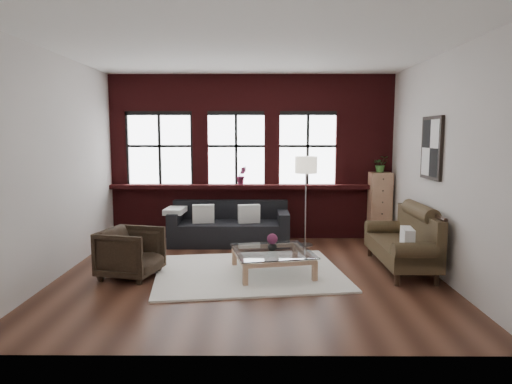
{
  "coord_description": "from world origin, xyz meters",
  "views": [
    {
      "loc": [
        0.14,
        -6.52,
        2.05
      ],
      "look_at": [
        0.1,
        0.6,
        1.15
      ],
      "focal_mm": 32.0,
      "sensor_mm": 36.0,
      "label": 1
    }
  ],
  "objects_px": {
    "vintage_settee": "(401,239)",
    "coffee_table": "(272,262)",
    "floor_lamp": "(306,198)",
    "drawer_chest": "(379,206)",
    "armchair": "(131,253)",
    "dark_sofa": "(229,223)",
    "vase": "(272,246)"
  },
  "relations": [
    {
      "from": "coffee_table",
      "to": "vase",
      "type": "distance_m",
      "value": 0.25
    },
    {
      "from": "dark_sofa",
      "to": "coffee_table",
      "type": "relative_size",
      "value": 2.01
    },
    {
      "from": "armchair",
      "to": "floor_lamp",
      "type": "xyz_separation_m",
      "value": [
        2.7,
        1.89,
        0.54
      ]
    },
    {
      "from": "armchair",
      "to": "drawer_chest",
      "type": "relative_size",
      "value": 0.59
    },
    {
      "from": "coffee_table",
      "to": "drawer_chest",
      "type": "bearing_deg",
      "value": 46.13
    },
    {
      "from": "dark_sofa",
      "to": "drawer_chest",
      "type": "bearing_deg",
      "value": 6.83
    },
    {
      "from": "vintage_settee",
      "to": "coffee_table",
      "type": "relative_size",
      "value": 1.62
    },
    {
      "from": "floor_lamp",
      "to": "vintage_settee",
      "type": "bearing_deg",
      "value": -48.99
    },
    {
      "from": "dark_sofa",
      "to": "floor_lamp",
      "type": "relative_size",
      "value": 1.23
    },
    {
      "from": "vintage_settee",
      "to": "vase",
      "type": "distance_m",
      "value": 1.97
    },
    {
      "from": "vase",
      "to": "dark_sofa",
      "type": "bearing_deg",
      "value": 111.69
    },
    {
      "from": "floor_lamp",
      "to": "drawer_chest",
      "type": "bearing_deg",
      "value": 18.38
    },
    {
      "from": "vintage_settee",
      "to": "floor_lamp",
      "type": "distance_m",
      "value": 2.02
    },
    {
      "from": "floor_lamp",
      "to": "vase",
      "type": "bearing_deg",
      "value": -110.81
    },
    {
      "from": "vintage_settee",
      "to": "vase",
      "type": "height_order",
      "value": "vintage_settee"
    },
    {
      "from": "dark_sofa",
      "to": "vase",
      "type": "relative_size",
      "value": 15.72
    },
    {
      "from": "vintage_settee",
      "to": "vase",
      "type": "relative_size",
      "value": 12.65
    },
    {
      "from": "vase",
      "to": "armchair",
      "type": "bearing_deg",
      "value": -175.88
    },
    {
      "from": "drawer_chest",
      "to": "floor_lamp",
      "type": "bearing_deg",
      "value": -161.62
    },
    {
      "from": "dark_sofa",
      "to": "floor_lamp",
      "type": "bearing_deg",
      "value": -5.92
    },
    {
      "from": "armchair",
      "to": "vase",
      "type": "distance_m",
      "value": 2.05
    },
    {
      "from": "vase",
      "to": "drawer_chest",
      "type": "distance_m",
      "value": 3.11
    },
    {
      "from": "vase",
      "to": "drawer_chest",
      "type": "xyz_separation_m",
      "value": [
        2.15,
        2.23,
        0.23
      ]
    },
    {
      "from": "floor_lamp",
      "to": "coffee_table",
      "type": "bearing_deg",
      "value": -110.81
    },
    {
      "from": "armchair",
      "to": "floor_lamp",
      "type": "bearing_deg",
      "value": -41.39
    },
    {
      "from": "drawer_chest",
      "to": "vintage_settee",
      "type": "bearing_deg",
      "value": -95.47
    },
    {
      "from": "floor_lamp",
      "to": "armchair",
      "type": "bearing_deg",
      "value": -145.1
    },
    {
      "from": "coffee_table",
      "to": "floor_lamp",
      "type": "bearing_deg",
      "value": 69.19
    },
    {
      "from": "dark_sofa",
      "to": "drawer_chest",
      "type": "xyz_separation_m",
      "value": [
        2.9,
        0.35,
        0.26
      ]
    },
    {
      "from": "vase",
      "to": "coffee_table",
      "type": "bearing_deg",
      "value": 135.0
    },
    {
      "from": "drawer_chest",
      "to": "vase",
      "type": "bearing_deg",
      "value": -133.87
    },
    {
      "from": "vase",
      "to": "floor_lamp",
      "type": "height_order",
      "value": "floor_lamp"
    }
  ]
}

